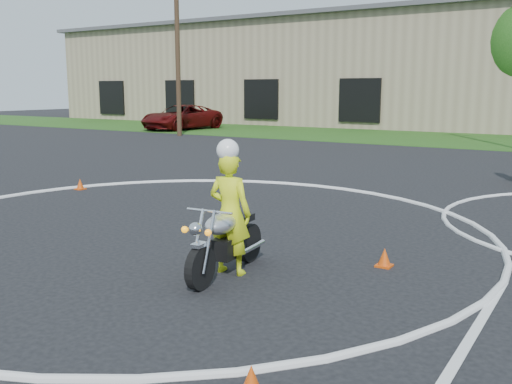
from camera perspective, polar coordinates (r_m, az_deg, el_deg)
The scene contains 8 objects.
ground at distance 9.44m, azimuth -19.43°, elevation -7.29°, with size 120.00×120.00×0.00m, color black.
grass_strip at distance 33.40m, azimuth 19.84°, elevation 4.93°, with size 120.00×10.00×0.02m, color #1E4714.
course_markings at distance 11.39m, azimuth 5.26°, elevation -3.74°, with size 19.05×19.05×0.12m.
primary_motorcycle at distance 8.49m, azimuth -3.10°, elevation -4.89°, with size 0.73×2.09×1.10m.
rider_primary_grp at distance 8.50m, azimuth -2.63°, elevation -1.75°, with size 0.71×0.50×2.04m.
pickup_grp at distance 39.93m, azimuth -7.44°, elevation 7.42°, with size 3.26×6.30×1.70m.
traffic_cones at distance 9.20m, azimuth 12.70°, elevation -6.52°, with size 18.92×13.10×0.30m.
warehouse at distance 52.01m, azimuth 3.38°, elevation 11.77°, with size 41.00×17.00×8.30m.
Camera 1 is at (7.16, -5.51, 2.75)m, focal length 40.00 mm.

